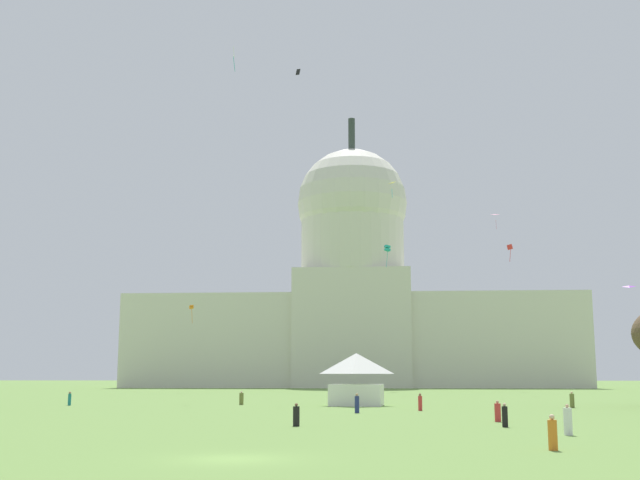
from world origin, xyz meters
name	(u,v)px	position (x,y,z in m)	size (l,w,h in m)	color
ground_plane	(234,459)	(0.00, 0.00, 0.00)	(800.00, 800.00, 0.00)	olive
capitol_building	(353,301)	(-1.02, 173.91, 22.02)	(114.94, 28.78, 71.07)	beige
event_tent	(356,379)	(3.27, 54.55, 2.85)	(6.16, 5.66, 5.55)	white
person_red_front_right	(498,412)	(14.05, 26.16, 0.67)	(0.55, 0.55, 1.49)	red
person_olive_front_left	(572,400)	(24.90, 50.75, 0.72)	(0.56, 0.56, 1.60)	olive
person_navy_lawn_far_left	(357,404)	(3.78, 38.32, 0.77)	(0.46, 0.46, 1.69)	navy
person_red_back_right	(420,403)	(9.45, 43.19, 0.72)	(0.50, 0.50, 1.58)	red
person_teal_mid_right	(70,399)	(-27.48, 52.88, 0.68)	(0.48, 0.48, 1.47)	#1E757A
person_black_back_left	(505,416)	(13.65, 20.24, 0.69)	(0.44, 0.44, 1.51)	black
person_orange_near_tree_east	(553,434)	(13.36, 4.60, 0.71)	(0.57, 0.57, 1.56)	orange
person_white_mid_center	(568,421)	(16.08, 13.68, 0.76)	(0.57, 0.57, 1.68)	silver
person_olive_back_center	(241,399)	(-9.41, 56.18, 0.66)	(0.63, 0.63, 1.48)	olive
person_black_mid_left	(296,416)	(0.38, 20.25, 0.66)	(0.43, 0.43, 1.46)	black
kite_pink_high	(496,217)	(31.42, 140.93, 37.18)	(1.73, 0.89, 2.95)	pink
kite_white_high	(234,53)	(-16.07, 82.89, 52.08)	(0.50, 1.19, 3.99)	white
kite_turquoise_mid	(387,248)	(7.64, 133.01, 29.25)	(1.43, 1.40, 4.68)	teal
kite_yellow_high	(390,185)	(8.08, 113.28, 38.04)	(1.56, 1.66, 2.52)	yellow
kite_red_mid	(510,249)	(28.13, 104.15, 24.43)	(1.01, 0.40, 3.05)	red
kite_orange_low	(191,308)	(-29.88, 117.48, 15.84)	(0.91, 0.90, 3.43)	orange
kite_violet_low	(630,291)	(35.23, 63.82, 12.99)	(1.32, 1.00, 0.36)	purple
kite_black_high	(298,72)	(-5.23, 74.48, 45.43)	(0.71, 0.42, 0.96)	black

